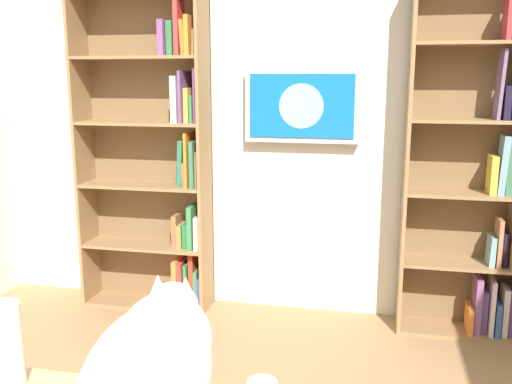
% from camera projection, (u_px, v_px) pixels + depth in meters
% --- Properties ---
extents(wall_back, '(4.52, 0.06, 2.70)m').
position_uv_depth(wall_back, '(302.00, 115.00, 3.73)').
color(wall_back, silver).
rests_on(wall_back, ground).
extents(bookshelf_left, '(0.78, 0.28, 2.24)m').
position_uv_depth(bookshelf_left, '(487.00, 167.00, 3.39)').
color(bookshelf_left, '#937047').
rests_on(bookshelf_left, ground).
extents(bookshelf_right, '(0.90, 0.28, 2.15)m').
position_uv_depth(bookshelf_right, '(158.00, 158.00, 3.83)').
color(bookshelf_right, '#937047').
rests_on(bookshelf_right, ground).
extents(wall_mounted_tv, '(0.74, 0.07, 0.48)m').
position_uv_depth(wall_mounted_tv, '(302.00, 106.00, 3.64)').
color(wall_mounted_tv, '#B7B7BC').
extents(cat, '(0.27, 0.60, 0.37)m').
position_uv_depth(cat, '(154.00, 367.00, 1.33)').
color(cat, white).
rests_on(cat, desk).
extents(paper_towel_roll, '(0.11, 0.11, 0.24)m').
position_uv_depth(paper_towel_roll, '(2.00, 346.00, 1.57)').
color(paper_towel_roll, white).
rests_on(paper_towel_roll, desk).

